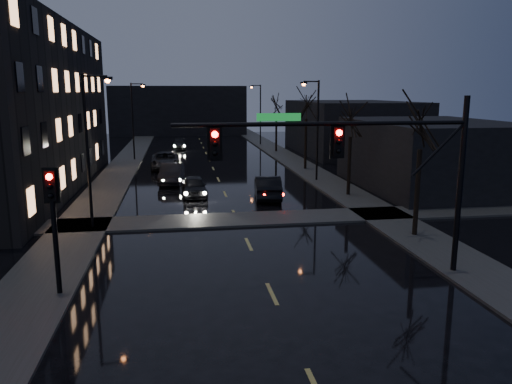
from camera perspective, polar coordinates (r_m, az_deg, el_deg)
name	(u,v)px	position (r m, az deg, el deg)	size (l,w,h in m)	color
sidewalk_left	(117,175)	(44.46, -15.64, 1.84)	(3.00, 140.00, 0.12)	#2D2D2B
sidewalk_right	(309,171)	(45.65, 6.07, 2.44)	(3.00, 140.00, 0.12)	#2D2D2B
sidewalk_cross	(238,219)	(28.15, -2.12, -3.16)	(40.00, 3.00, 0.12)	#2D2D2B
commercial_right_near	(432,155)	(39.55, 19.43, 4.04)	(10.00, 14.00, 5.00)	black
commercial_right_far	(351,127)	(60.19, 10.83, 7.29)	(12.00, 18.00, 6.00)	black
far_block	(178,110)	(86.62, -8.85, 9.23)	(22.00, 10.00, 8.00)	black
signal_mast	(370,154)	(19.04, 12.85, 4.26)	(11.11, 0.41, 7.00)	black
signal_pole_left	(53,214)	(18.55, -22.16, -2.32)	(0.35, 0.41, 4.53)	black
tree_near	(422,111)	(25.37, 18.49, 8.75)	(3.52, 3.52, 8.08)	black
tree_mid_a	(351,111)	(34.58, 10.83, 9.04)	(3.30, 3.30, 7.58)	black
tree_mid_b	(307,97)	(46.04, 5.80, 10.71)	(3.74, 3.74, 8.59)	black
tree_far	(276,101)	(59.70, 2.36, 10.39)	(3.43, 3.43, 7.88)	black
streetlight_l_near	(91,139)	(27.03, -18.33, 5.82)	(1.53, 0.28, 8.00)	black
streetlight_l_far	(135,115)	(53.80, -13.71, 8.59)	(1.53, 0.28, 8.00)	black
streetlight_r_mid	(315,122)	(40.10, 6.77, 7.96)	(1.53, 0.28, 8.00)	black
streetlight_r_far	(259,109)	(67.46, 0.33, 9.42)	(1.53, 0.28, 8.00)	black
oncoming_car_a	(194,186)	(34.74, -7.09, 0.65)	(1.66, 4.12, 1.40)	black
oncoming_car_b	(172,174)	(39.79, -9.61, 2.07)	(1.65, 4.74, 1.56)	black
oncoming_car_c	(165,161)	(47.53, -10.32, 3.56)	(2.60, 5.64, 1.57)	black
oncoming_car_d	(179,144)	(63.56, -8.76, 5.43)	(1.78, 4.37, 1.27)	black
lead_car	(268,187)	(33.72, 1.33, 0.55)	(1.66, 4.76, 1.57)	black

